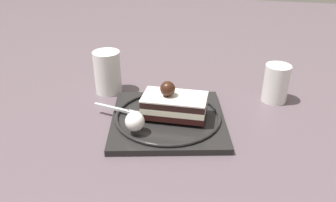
# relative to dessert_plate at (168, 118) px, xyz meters

# --- Properties ---
(ground_plane) EXTENTS (2.40, 2.40, 0.00)m
(ground_plane) POSITION_rel_dessert_plate_xyz_m (-0.02, -0.01, -0.01)
(ground_plane) COLOR #584A52
(dessert_plate) EXTENTS (0.27, 0.27, 0.02)m
(dessert_plate) POSITION_rel_dessert_plate_xyz_m (0.00, 0.00, 0.00)
(dessert_plate) COLOR black
(dessert_plate) RESTS_ON ground_plane
(cake_slice) EXTENTS (0.13, 0.07, 0.07)m
(cake_slice) POSITION_rel_dessert_plate_xyz_m (-0.01, -0.00, 0.03)
(cake_slice) COLOR black
(cake_slice) RESTS_ON dessert_plate
(whipped_cream_dollop) EXTENTS (0.04, 0.04, 0.04)m
(whipped_cream_dollop) POSITION_rel_dessert_plate_xyz_m (0.05, 0.07, 0.03)
(whipped_cream_dollop) COLOR white
(whipped_cream_dollop) RESTS_ON dessert_plate
(fork) EXTENTS (0.13, 0.04, 0.00)m
(fork) POSITION_rel_dessert_plate_xyz_m (0.09, 0.01, 0.01)
(fork) COLOR silver
(fork) RESTS_ON dessert_plate
(drink_glass_near) EXTENTS (0.06, 0.06, 0.09)m
(drink_glass_near) POSITION_rel_dessert_plate_xyz_m (-0.22, -0.14, 0.03)
(drink_glass_near) COLOR white
(drink_glass_near) RESTS_ON ground_plane
(drink_glass_far) EXTENTS (0.06, 0.06, 0.10)m
(drink_glass_far) POSITION_rel_dessert_plate_xyz_m (0.17, -0.11, 0.04)
(drink_glass_far) COLOR white
(drink_glass_far) RESTS_ON ground_plane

